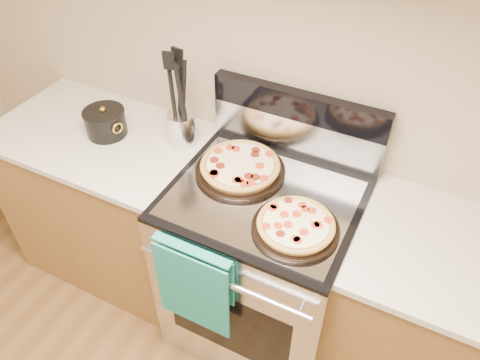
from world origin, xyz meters
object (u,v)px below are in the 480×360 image
at_px(range_body, 262,267).
at_px(utensil_crock, 182,129).
at_px(saucepan, 106,123).
at_px(pepperoni_pizza_back, 240,167).
at_px(pepperoni_pizza_front, 296,226).

xyz_separation_m(range_body, utensil_crock, (-0.48, 0.15, 0.54)).
height_order(range_body, saucepan, saucepan).
distance_m(pepperoni_pizza_back, pepperoni_pizza_front, 0.38).
distance_m(range_body, saucepan, 0.98).
height_order(utensil_crock, saucepan, utensil_crock).
height_order(range_body, pepperoni_pizza_front, pepperoni_pizza_front).
bearing_deg(pepperoni_pizza_back, saucepan, -178.59).
distance_m(range_body, pepperoni_pizza_back, 0.53).
bearing_deg(saucepan, pepperoni_pizza_front, -10.22).
bearing_deg(utensil_crock, range_body, -17.42).
relative_size(range_body, pepperoni_pizza_front, 2.81).
height_order(pepperoni_pizza_front, saucepan, saucepan).
xyz_separation_m(range_body, saucepan, (-0.84, 0.05, 0.52)).
bearing_deg(range_body, pepperoni_pizza_back, 154.76).
xyz_separation_m(pepperoni_pizza_back, utensil_crock, (-0.33, 0.08, 0.04)).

